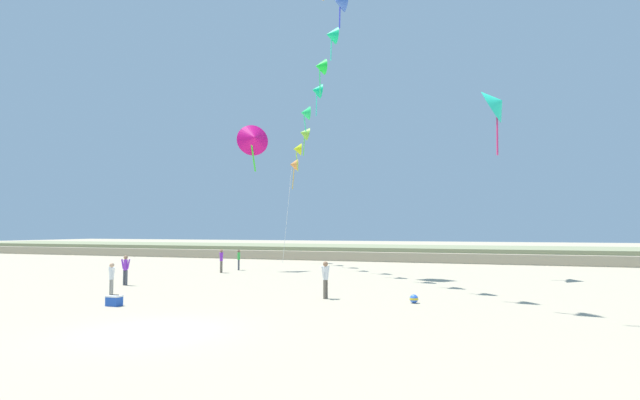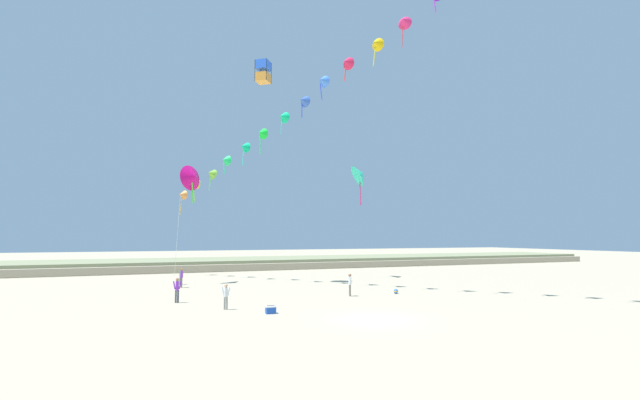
{
  "view_description": "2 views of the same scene",
  "coord_description": "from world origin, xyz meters",
  "px_view_note": "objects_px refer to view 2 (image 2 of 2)",
  "views": [
    {
      "loc": [
        9.93,
        -12.61,
        3.09
      ],
      "look_at": [
        2.07,
        9.25,
        4.47
      ],
      "focal_mm": 28.0,
      "sensor_mm": 36.0,
      "label": 1
    },
    {
      "loc": [
        -11.24,
        -20.74,
        4.43
      ],
      "look_at": [
        0.26,
        8.94,
        7.16
      ],
      "focal_mm": 24.0,
      "sensor_mm": 36.0,
      "label": 2
    }
  ],
  "objects_px": {
    "person_near_left": "(181,275)",
    "person_near_right": "(226,295)",
    "person_mid_center": "(177,288)",
    "beach_ball": "(396,291)",
    "large_kite_low_lead": "(263,72)",
    "person_far_left": "(350,283)",
    "beach_cooler": "(271,310)",
    "person_far_right": "(182,276)",
    "large_kite_mid_trail": "(360,175)",
    "large_kite_high_solo": "(193,177)"
  },
  "relations": [
    {
      "from": "person_far_left",
      "to": "beach_cooler",
      "type": "relative_size",
      "value": 2.88
    },
    {
      "from": "person_near_left",
      "to": "large_kite_high_solo",
      "type": "bearing_deg",
      "value": 28.08
    },
    {
      "from": "large_kite_low_lead",
      "to": "person_mid_center",
      "type": "bearing_deg",
      "value": -129.5
    },
    {
      "from": "person_near_left",
      "to": "person_mid_center",
      "type": "distance_m",
      "value": 11.33
    },
    {
      "from": "person_near_left",
      "to": "large_kite_low_lead",
      "type": "relative_size",
      "value": 0.71
    },
    {
      "from": "person_near_left",
      "to": "beach_cooler",
      "type": "height_order",
      "value": "person_near_left"
    },
    {
      "from": "beach_cooler",
      "to": "person_far_right",
      "type": "bearing_deg",
      "value": 105.15
    },
    {
      "from": "person_near_right",
      "to": "person_far_left",
      "type": "bearing_deg",
      "value": 15.39
    },
    {
      "from": "beach_ball",
      "to": "person_near_left",
      "type": "bearing_deg",
      "value": 140.55
    },
    {
      "from": "large_kite_mid_trail",
      "to": "person_near_left",
      "type": "bearing_deg",
      "value": -179.03
    },
    {
      "from": "person_near_left",
      "to": "person_mid_center",
      "type": "xyz_separation_m",
      "value": [
        -0.84,
        -11.3,
        0.06
      ]
    },
    {
      "from": "person_near_right",
      "to": "beach_ball",
      "type": "xyz_separation_m",
      "value": [
        13.53,
        2.62,
        -0.71
      ]
    },
    {
      "from": "person_far_right",
      "to": "large_kite_mid_trail",
      "type": "bearing_deg",
      "value": 8.39
    },
    {
      "from": "large_kite_low_lead",
      "to": "large_kite_high_solo",
      "type": "height_order",
      "value": "large_kite_low_lead"
    },
    {
      "from": "person_near_right",
      "to": "beach_cooler",
      "type": "xyz_separation_m",
      "value": [
        2.23,
        -2.26,
        -0.68
      ]
    },
    {
      "from": "person_near_left",
      "to": "large_kite_high_solo",
      "type": "xyz_separation_m",
      "value": [
        0.92,
        0.49,
        9.25
      ]
    },
    {
      "from": "person_far_left",
      "to": "person_far_right",
      "type": "bearing_deg",
      "value": 138.44
    },
    {
      "from": "person_near_left",
      "to": "large_kite_mid_trail",
      "type": "bearing_deg",
      "value": 0.97
    },
    {
      "from": "large_kite_mid_trail",
      "to": "beach_ball",
      "type": "xyz_separation_m",
      "value": [
        -3.44,
        -12.94,
        -11.12
      ]
    },
    {
      "from": "large_kite_low_lead",
      "to": "beach_cooler",
      "type": "bearing_deg",
      "value": -101.29
    },
    {
      "from": "beach_ball",
      "to": "large_kite_low_lead",
      "type": "bearing_deg",
      "value": 126.23
    },
    {
      "from": "person_far_right",
      "to": "person_far_left",
      "type": "bearing_deg",
      "value": -41.56
    },
    {
      "from": "person_near_right",
      "to": "person_far_left",
      "type": "xyz_separation_m",
      "value": [
        9.59,
        2.64,
        0.07
      ]
    },
    {
      "from": "person_near_right",
      "to": "beach_ball",
      "type": "relative_size",
      "value": 4.27
    },
    {
      "from": "person_near_right",
      "to": "beach_ball",
      "type": "bearing_deg",
      "value": 10.96
    },
    {
      "from": "person_mid_center",
      "to": "large_kite_high_solo",
      "type": "xyz_separation_m",
      "value": [
        1.76,
        11.79,
        9.19
      ]
    },
    {
      "from": "person_mid_center",
      "to": "beach_cooler",
      "type": "bearing_deg",
      "value": -51.89
    },
    {
      "from": "person_mid_center",
      "to": "person_far_left",
      "type": "height_order",
      "value": "person_far_left"
    },
    {
      "from": "large_kite_mid_trail",
      "to": "beach_cooler",
      "type": "bearing_deg",
      "value": -129.61
    },
    {
      "from": "large_kite_mid_trail",
      "to": "beach_ball",
      "type": "bearing_deg",
      "value": -104.89
    },
    {
      "from": "person_far_left",
      "to": "large_kite_high_solo",
      "type": "xyz_separation_m",
      "value": [
        -10.47,
        13.09,
        9.18
      ]
    },
    {
      "from": "person_near_left",
      "to": "person_mid_center",
      "type": "height_order",
      "value": "person_mid_center"
    },
    {
      "from": "person_near_left",
      "to": "person_near_right",
      "type": "relative_size",
      "value": 1.0
    },
    {
      "from": "person_far_right",
      "to": "person_mid_center",
      "type": "bearing_deg",
      "value": -95.1
    },
    {
      "from": "person_near_right",
      "to": "large_kite_low_lead",
      "type": "xyz_separation_m",
      "value": [
        5.41,
        13.7,
        19.87
      ]
    },
    {
      "from": "person_far_left",
      "to": "large_kite_mid_trail",
      "type": "distance_m",
      "value": 18.12
    },
    {
      "from": "person_mid_center",
      "to": "beach_ball",
      "type": "bearing_deg",
      "value": -4.65
    },
    {
      "from": "person_far_right",
      "to": "beach_ball",
      "type": "height_order",
      "value": "person_far_right"
    },
    {
      "from": "large_kite_low_lead",
      "to": "large_kite_mid_trail",
      "type": "height_order",
      "value": "large_kite_low_lead"
    },
    {
      "from": "person_near_left",
      "to": "large_kite_mid_trail",
      "type": "relative_size",
      "value": 0.33
    },
    {
      "from": "person_near_left",
      "to": "large_kite_low_lead",
      "type": "xyz_separation_m",
      "value": [
        7.21,
        -1.54,
        19.87
      ]
    },
    {
      "from": "person_near_right",
      "to": "beach_cooler",
      "type": "bearing_deg",
      "value": -45.48
    },
    {
      "from": "person_near_right",
      "to": "person_mid_center",
      "type": "height_order",
      "value": "person_mid_center"
    },
    {
      "from": "person_far_right",
      "to": "beach_cooler",
      "type": "relative_size",
      "value": 2.89
    },
    {
      "from": "large_kite_high_solo",
      "to": "person_near_left",
      "type": "bearing_deg",
      "value": -151.92
    },
    {
      "from": "person_far_left",
      "to": "person_mid_center",
      "type": "bearing_deg",
      "value": 173.94
    },
    {
      "from": "large_kite_high_solo",
      "to": "person_far_left",
      "type": "bearing_deg",
      "value": -51.36
    },
    {
      "from": "person_far_left",
      "to": "beach_cooler",
      "type": "height_order",
      "value": "person_far_left"
    },
    {
      "from": "large_kite_mid_trail",
      "to": "beach_cooler",
      "type": "relative_size",
      "value": 8.11
    },
    {
      "from": "person_near_right",
      "to": "person_mid_center",
      "type": "bearing_deg",
      "value": 123.81
    }
  ]
}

